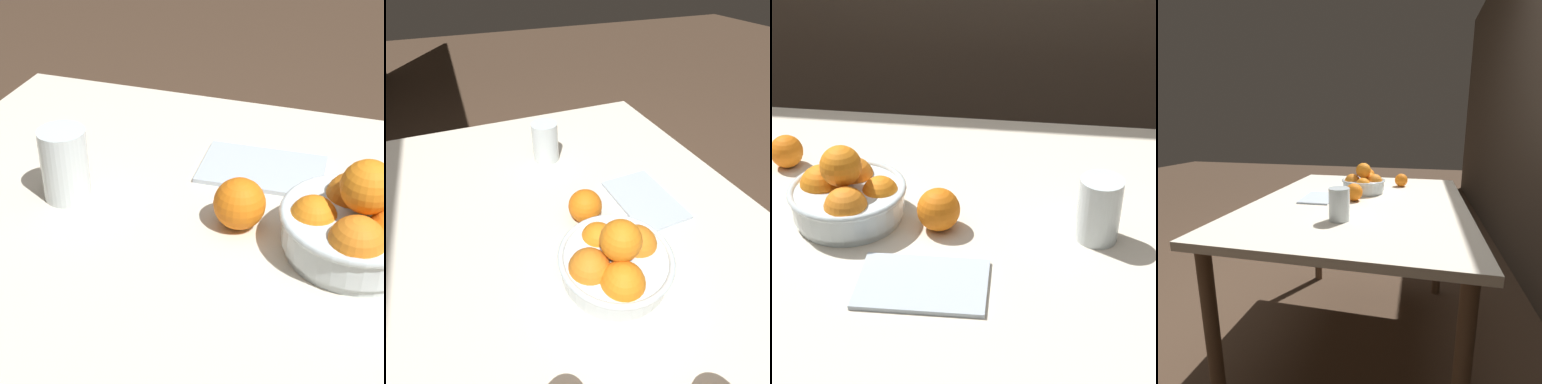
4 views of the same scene
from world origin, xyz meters
The scene contains 5 objects.
dining_table centered at (0.00, 0.00, 0.66)m, with size 1.21×0.93×0.74m.
fruit_bowl centered at (-0.17, -0.01, 0.79)m, with size 0.22×0.22×0.15m.
juice_glass centered at (0.30, -0.02, 0.80)m, with size 0.08×0.08×0.12m.
orange_loose_front centered at (0.01, -0.03, 0.78)m, with size 0.08×0.08×0.08m, color orange.
napkin centered at (0.01, -0.20, 0.75)m, with size 0.21×0.14×0.01m, color silver.
Camera 1 is at (-0.17, 0.76, 1.32)m, focal length 60.00 mm.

